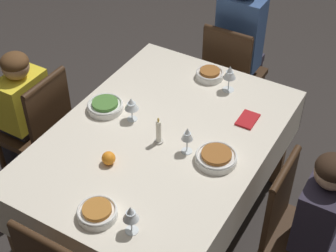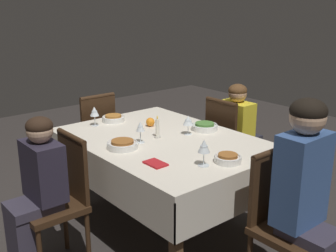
# 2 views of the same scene
# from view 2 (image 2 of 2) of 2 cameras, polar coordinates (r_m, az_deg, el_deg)

# --- Properties ---
(ground_plane) EXTENTS (8.00, 8.00, 0.00)m
(ground_plane) POSITION_cam_2_polar(r_m,az_deg,el_deg) (3.40, -0.58, -13.49)
(ground_plane) COLOR #332D2B
(dining_table) EXTENTS (1.55, 1.11, 0.73)m
(dining_table) POSITION_cam_2_polar(r_m,az_deg,el_deg) (3.12, -0.62, -3.13)
(dining_table) COLOR silver
(dining_table) RESTS_ON ground_plane
(chair_east) EXTENTS (0.38, 0.38, 0.90)m
(chair_east) POSITION_cam_2_polar(r_m,az_deg,el_deg) (2.57, 15.31, -12.01)
(chair_east) COLOR #382314
(chair_east) RESTS_ON ground_plane
(chair_south) EXTENTS (0.38, 0.38, 0.90)m
(chair_south) POSITION_cam_2_polar(r_m,az_deg,el_deg) (2.83, -14.43, -9.16)
(chair_south) COLOR #382314
(chair_south) RESTS_ON ground_plane
(chair_north) EXTENTS (0.38, 0.38, 0.90)m
(chair_north) POSITION_cam_2_polar(r_m,az_deg,el_deg) (3.76, 8.16, -2.11)
(chair_north) COLOR #382314
(chair_north) RESTS_ON ground_plane
(chair_west) EXTENTS (0.38, 0.38, 0.90)m
(chair_west) POSITION_cam_2_polar(r_m,az_deg,el_deg) (3.98, -10.05, -1.12)
(chair_west) COLOR #382314
(chair_west) RESTS_ON ground_plane
(person_adult_denim) EXTENTS (0.34, 0.30, 1.23)m
(person_adult_denim) POSITION_cam_2_polar(r_m,az_deg,el_deg) (2.41, 18.43, -9.08)
(person_adult_denim) COLOR #383342
(person_adult_denim) RESTS_ON ground_plane
(person_child_dark) EXTENTS (0.30, 0.33, 1.05)m
(person_child_dark) POSITION_cam_2_polar(r_m,az_deg,el_deg) (2.74, -17.50, -8.60)
(person_child_dark) COLOR #383342
(person_child_dark) RESTS_ON ground_plane
(person_child_yellow) EXTENTS (0.30, 0.33, 1.01)m
(person_child_yellow) POSITION_cam_2_polar(r_m,az_deg,el_deg) (3.86, 9.78, -0.88)
(person_child_yellow) COLOR #282833
(person_child_yellow) RESTS_ON ground_plane
(bowl_east) EXTENTS (0.17, 0.17, 0.06)m
(bowl_east) POSITION_cam_2_polar(r_m,az_deg,el_deg) (2.67, 8.10, -4.35)
(bowl_east) COLOR white
(bowl_east) RESTS_ON dining_table
(wine_glass_east) EXTENTS (0.08, 0.08, 0.17)m
(wine_glass_east) POSITION_cam_2_polar(r_m,az_deg,el_deg) (2.57, 4.89, -2.85)
(wine_glass_east) COLOR white
(wine_glass_east) RESTS_ON dining_table
(bowl_south) EXTENTS (0.22, 0.22, 0.06)m
(bowl_south) POSITION_cam_2_polar(r_m,az_deg,el_deg) (2.91, -6.18, -2.48)
(bowl_south) COLOR white
(bowl_south) RESTS_ON dining_table
(wine_glass_south) EXTENTS (0.06, 0.06, 0.16)m
(wine_glass_south) POSITION_cam_2_polar(r_m,az_deg,el_deg) (2.98, -3.77, -0.16)
(wine_glass_south) COLOR white
(wine_glass_south) RESTS_ON dining_table
(bowl_north) EXTENTS (0.21, 0.21, 0.06)m
(bowl_north) POSITION_cam_2_polar(r_m,az_deg,el_deg) (3.31, 4.99, -0.05)
(bowl_north) COLOR white
(bowl_north) RESTS_ON dining_table
(wine_glass_north) EXTENTS (0.08, 0.08, 0.15)m
(wine_glass_north) POSITION_cam_2_polar(r_m,az_deg,el_deg) (3.16, 2.75, 0.70)
(wine_glass_north) COLOR white
(wine_glass_north) RESTS_ON dining_table
(bowl_west) EXTENTS (0.19, 0.19, 0.06)m
(bowl_west) POSITION_cam_2_polar(r_m,az_deg,el_deg) (3.55, -7.41, 1.05)
(bowl_west) COLOR white
(bowl_west) RESTS_ON dining_table
(wine_glass_west) EXTENTS (0.07, 0.07, 0.16)m
(wine_glass_west) POSITION_cam_2_polar(r_m,az_deg,el_deg) (3.43, -9.93, 1.90)
(wine_glass_west) COLOR white
(wine_glass_west) RESTS_ON dining_table
(candle_centerpiece) EXTENTS (0.05, 0.05, 0.17)m
(candle_centerpiece) POSITION_cam_2_polar(r_m,az_deg,el_deg) (3.10, -1.44, -0.45)
(candle_centerpiece) COLOR beige
(candle_centerpiece) RESTS_ON dining_table
(orange_fruit) EXTENTS (0.07, 0.07, 0.07)m
(orange_fruit) POSITION_cam_2_polar(r_m,az_deg,el_deg) (3.39, -2.41, 0.55)
(orange_fruit) COLOR orange
(orange_fruit) RESTS_ON dining_table
(napkin_red_folded) EXTENTS (0.15, 0.10, 0.01)m
(napkin_red_folded) POSITION_cam_2_polar(r_m,az_deg,el_deg) (2.62, -1.71, -5.10)
(napkin_red_folded) COLOR red
(napkin_red_folded) RESTS_ON dining_table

